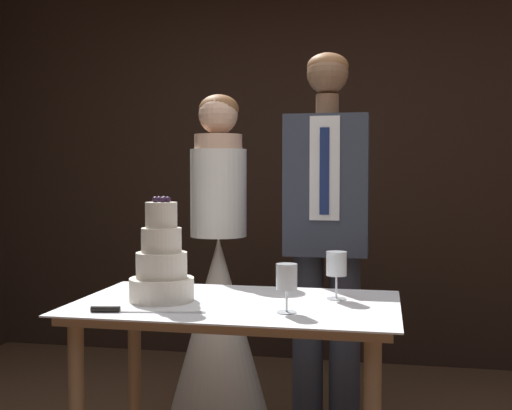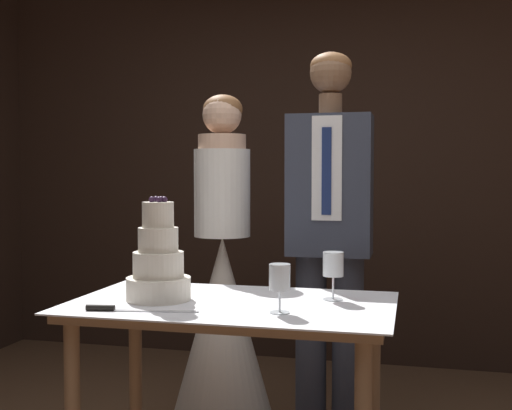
# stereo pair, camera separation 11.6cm
# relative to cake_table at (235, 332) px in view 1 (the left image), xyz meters

# --- Properties ---
(wall_back) EXTENTS (4.79, 0.12, 2.81)m
(wall_back) POSITION_rel_cake_table_xyz_m (0.00, 2.12, 0.72)
(wall_back) COLOR black
(wall_back) RESTS_ON ground_plane
(cake_table) EXTENTS (1.20, 0.71, 0.80)m
(cake_table) POSITION_rel_cake_table_xyz_m (0.00, 0.00, 0.00)
(cake_table) COLOR #8E6B4C
(cake_table) RESTS_ON ground_plane
(tiered_cake) EXTENTS (0.24, 0.24, 0.39)m
(tiered_cake) POSITION_rel_cake_table_xyz_m (-0.28, -0.03, 0.25)
(tiered_cake) COLOR silver
(tiered_cake) RESTS_ON cake_table
(cake_knife) EXTENTS (0.39, 0.09, 0.02)m
(cake_knife) POSITION_rel_cake_table_xyz_m (-0.33, -0.25, 0.12)
(cake_knife) COLOR silver
(cake_knife) RESTS_ON cake_table
(wine_glass_near) EXTENTS (0.08, 0.08, 0.18)m
(wine_glass_near) POSITION_rel_cake_table_xyz_m (0.36, 0.13, 0.24)
(wine_glass_near) COLOR silver
(wine_glass_near) RESTS_ON cake_table
(wine_glass_middle) EXTENTS (0.07, 0.07, 0.17)m
(wine_glass_middle) POSITION_rel_cake_table_xyz_m (0.21, -0.15, 0.23)
(wine_glass_middle) COLOR silver
(wine_glass_middle) RESTS_ON cake_table
(bride) EXTENTS (0.54, 0.54, 1.67)m
(bride) POSITION_rel_cake_table_xyz_m (-0.27, 0.78, -0.08)
(bride) COLOR white
(bride) RESTS_ON ground_plane
(groom) EXTENTS (0.40, 0.25, 1.86)m
(groom) POSITION_rel_cake_table_xyz_m (0.27, 0.78, 0.34)
(groom) COLOR #333847
(groom) RESTS_ON ground_plane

